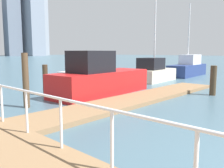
{
  "coord_description": "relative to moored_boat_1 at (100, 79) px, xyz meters",
  "views": [
    {
      "loc": [
        -5.96,
        0.44,
        2.4
      ],
      "look_at": [
        1.48,
        7.3,
        1.04
      ],
      "focal_mm": 38.49,
      "sensor_mm": 36.0,
      "label": 1
    }
  ],
  "objects": [
    {
      "name": "skyline_tower_5",
      "position": [
        53.74,
        124.56,
        25.37
      ],
      "size": [
        7.95,
        7.22,
        52.52
      ],
      "primitive_type": "cube",
      "rotation": [
        0.0,
        0.0,
        -0.05
      ],
      "color": "slate",
      "rests_on": "ground_plane"
    },
    {
      "name": "boardwalk_railing",
      "position": [
        -6.61,
        -2.73,
        0.33
      ],
      "size": [
        0.06,
        25.88,
        1.08
      ],
      "color": "white",
      "rests_on": "boardwalk"
    },
    {
      "name": "moored_boat_2",
      "position": [
        7.32,
        1.2,
        -0.13
      ],
      "size": [
        4.48,
        2.35,
        6.76
      ],
      "color": "beige",
      "rests_on": "ground_plane"
    },
    {
      "name": "moored_boat_4",
      "position": [
        13.57,
        1.13,
        -0.08
      ],
      "size": [
        6.07,
        2.34,
        7.08
      ],
      "color": "navy",
      "rests_on": "ground_plane"
    },
    {
      "name": "dock_piling_1",
      "position": [
        -2.27,
        1.98,
        -0.04
      ],
      "size": [
        0.28,
        0.28,
        1.71
      ],
      "primitive_type": "cylinder",
      "color": "#473826",
      "rests_on": "ground_plane"
    },
    {
      "name": "floating_dock",
      "position": [
        -0.1,
        -2.66,
        -0.8
      ],
      "size": [
        13.72,
        2.0,
        0.18
      ],
      "primitive_type": "cube",
      "color": "#93704C",
      "rests_on": "ground_plane"
    },
    {
      "name": "dock_piling_3",
      "position": [
        4.05,
        -4.82,
        -0.07
      ],
      "size": [
        0.34,
        0.34,
        1.65
      ],
      "primitive_type": "cylinder",
      "color": "#473826",
      "rests_on": "ground_plane"
    },
    {
      "name": "moored_boat_5",
      "position": [
        4.95,
        5.87,
        -0.29
      ],
      "size": [
        6.31,
        2.42,
        1.75
      ],
      "color": "white",
      "rests_on": "ground_plane"
    },
    {
      "name": "skyline_tower_6",
      "position": [
        64.4,
        121.25,
        26.94
      ],
      "size": [
        9.43,
        11.84,
        55.67
      ],
      "primitive_type": "cube",
      "rotation": [
        0.0,
        0.0,
        0.05
      ],
      "color": "gray",
      "rests_on": "ground_plane"
    },
    {
      "name": "moored_boat_1",
      "position": [
        0.0,
        0.0,
        0.0
      ],
      "size": [
        6.46,
        2.49,
        2.46
      ],
      "color": "red",
      "rests_on": "ground_plane"
    },
    {
      "name": "dock_piling_2",
      "position": [
        -4.44,
        -0.01,
        0.29
      ],
      "size": [
        0.27,
        0.27,
        2.36
      ],
      "primitive_type": "cylinder",
      "color": "brown",
      "rests_on": "ground_plane"
    }
  ]
}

